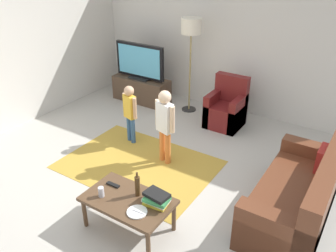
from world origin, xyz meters
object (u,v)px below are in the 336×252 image
at_px(armchair, 227,110).
at_px(soda_can, 101,192).
at_px(bottle, 137,186).
at_px(plate, 137,212).
at_px(tv, 140,62).
at_px(tv_stand, 141,90).
at_px(floor_lamp, 191,31).
at_px(tv_remote, 113,185).
at_px(couch, 301,198).
at_px(child_center, 165,121).
at_px(book_stack, 156,199).
at_px(child_near_tv, 130,109).
at_px(coffee_table, 128,202).

relative_size(armchair, soda_can, 7.50).
xyz_separation_m(bottle, plate, (0.17, -0.24, -0.12)).
bearing_deg(tv, tv_stand, 90.00).
bearing_deg(floor_lamp, bottle, -70.61).
height_order(bottle, tv_remote, bottle).
bearing_deg(soda_can, couch, 35.80).
distance_m(child_center, book_stack, 1.50).
xyz_separation_m(armchair, book_stack, (0.47, -2.90, 0.19)).
xyz_separation_m(soda_can, plate, (0.50, 0.00, -0.05)).
bearing_deg(tv_stand, child_near_tv, -59.23).
xyz_separation_m(couch, book_stack, (-1.28, -1.13, 0.20)).
height_order(couch, coffee_table, couch).
bearing_deg(child_near_tv, floor_lamp, 83.37).
bearing_deg(couch, soda_can, -144.20).
relative_size(bottle, tv_remote, 1.80).
bearing_deg(armchair, floor_lamp, 167.71).
height_order(floor_lamp, soda_can, floor_lamp).
xyz_separation_m(book_stack, plate, (-0.10, -0.22, -0.06)).
bearing_deg(child_near_tv, tv_stand, 120.77).
height_order(child_center, plate, child_center).
bearing_deg(book_stack, plate, -113.10).
xyz_separation_m(child_near_tv, book_stack, (1.53, -1.49, -0.10)).
bearing_deg(tv_stand, floor_lamp, 8.25).
bearing_deg(tv, child_center, -44.40).
bearing_deg(bottle, book_stack, -3.26).
bearing_deg(bottle, plate, -54.65).
height_order(child_near_tv, bottle, child_near_tv).
bearing_deg(tv_stand, coffee_table, -55.64).
xyz_separation_m(armchair, plate, (0.37, -3.12, 0.13)).
bearing_deg(tv_stand, plate, -53.97).
relative_size(tv, armchair, 1.22).
distance_m(tv_stand, armchair, 1.93).
bearing_deg(child_center, coffee_table, -73.27).
bearing_deg(armchair, bottle, -85.97).
relative_size(child_center, tv_remote, 6.75).
bearing_deg(armchair, couch, -45.24).
bearing_deg(child_center, tv_stand, 135.23).
xyz_separation_m(child_center, plate, (0.64, -1.51, -0.26)).
bearing_deg(tv_remote, plate, -24.39).
distance_m(coffee_table, bottle, 0.22).
bearing_deg(plate, floor_lamp, 110.70).
xyz_separation_m(coffee_table, book_stack, (0.32, 0.10, 0.12)).
bearing_deg(book_stack, tv_stand, 129.20).
xyz_separation_m(couch, child_near_tv, (-2.82, 0.36, 0.30)).
bearing_deg(coffee_table, tv_stand, 124.36).
bearing_deg(floor_lamp, soda_can, -77.22).
height_order(tv_stand, floor_lamp, floor_lamp).
height_order(bottle, soda_can, bottle).
distance_m(tv, armchair, 2.00).
xyz_separation_m(bottle, soda_can, (-0.33, -0.24, -0.07)).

